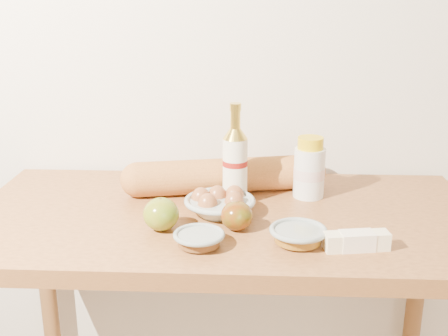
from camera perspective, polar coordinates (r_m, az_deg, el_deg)
The scene contains 11 objects.
back_wall at distance 1.56m, azimuth 0.67°, elevation 14.00°, with size 3.50×0.02×2.60m, color beige.
table at distance 1.38m, azimuth 0.06°, elevation -9.28°, with size 1.20×0.60×0.90m.
bourbon_bottle at distance 1.35m, azimuth 1.13°, elevation 0.48°, with size 0.07×0.07×0.25m.
cream_bottle at distance 1.42m, azimuth 8.66°, elevation -0.14°, with size 0.10×0.10×0.15m.
egg_bowl at distance 1.31m, azimuth -0.47°, elevation -3.63°, with size 0.20×0.20×0.06m.
baguette at distance 1.44m, azimuth 0.12°, elevation -0.76°, with size 0.54×0.19×0.09m.
apple_yellowgreen at distance 1.23m, azimuth -6.41°, elevation -4.68°, with size 0.08×0.08×0.07m.
apple_redgreen_right at distance 1.23m, azimuth 1.31°, elevation -4.87°, with size 0.09×0.09×0.07m.
sugar_bowl at distance 1.16m, azimuth -2.55°, elevation -7.20°, with size 0.13×0.13×0.03m.
syrup_bowl at distance 1.18m, azimuth 7.54°, elevation -6.75°, with size 0.14×0.14×0.03m.
butter_stick at distance 1.17m, azimuth 13.33°, elevation -7.24°, with size 0.14×0.06×0.04m.
Camera 1 is at (0.06, -0.04, 1.41)m, focal length 45.00 mm.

